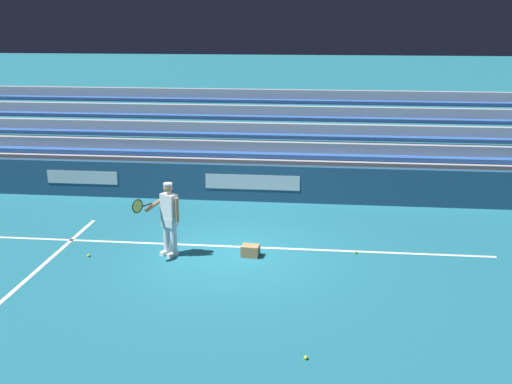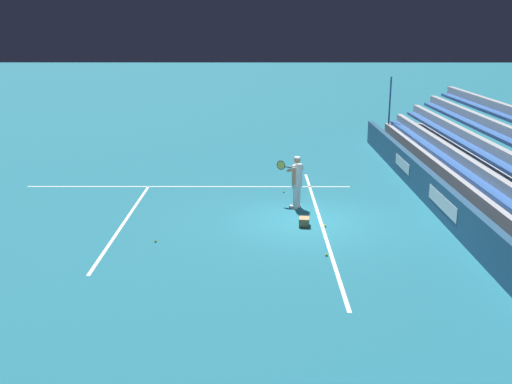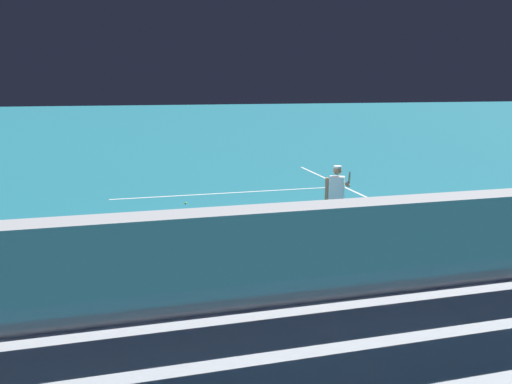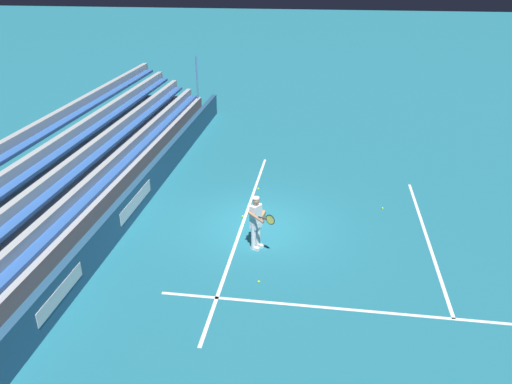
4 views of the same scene
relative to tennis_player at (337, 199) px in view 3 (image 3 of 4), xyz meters
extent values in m
plane|color=#1E6B7F|center=(-1.46, -0.17, -0.89)|extent=(160.00, 160.00, 0.00)
cube|color=white|center=(-1.46, -0.67, -0.89)|extent=(12.00, 0.10, 0.01)
cube|color=white|center=(2.65, 3.83, -0.89)|extent=(0.10, 12.00, 0.01)
cube|color=white|center=(-1.46, 5.33, -0.89)|extent=(8.22, 0.10, 0.01)
cube|color=navy|center=(-1.46, -4.47, -0.34)|extent=(25.73, 0.24, 1.10)
cube|color=silver|center=(-1.42, -4.34, -0.29)|extent=(2.80, 0.01, 0.44)
cube|color=#9EA3A8|center=(-1.46, -6.67, -0.34)|extent=(24.45, 3.20, 1.10)
cube|color=#2D5BAD|center=(-1.46, -5.47, 0.29)|extent=(23.96, 0.40, 0.12)
cube|color=#9EA3A8|center=(-1.46, -5.75, 0.43)|extent=(24.45, 0.24, 0.45)
cube|color=#2D5BAD|center=(-1.46, -6.27, 0.74)|extent=(23.96, 0.40, 0.12)
cube|color=#9EA3A8|center=(-1.46, -6.55, 0.88)|extent=(24.45, 0.24, 0.45)
cube|color=#2D5BAD|center=(-1.46, -7.07, 1.19)|extent=(23.96, 0.40, 0.12)
cylinder|color=silver|center=(-0.11, 0.03, -0.45)|extent=(0.15, 0.15, 0.88)
cylinder|color=silver|center=(0.08, -0.08, -0.45)|extent=(0.15, 0.15, 0.88)
cube|color=white|center=(-0.09, 0.09, -0.85)|extent=(0.23, 0.30, 0.09)
cube|color=white|center=(0.11, -0.02, -0.85)|extent=(0.23, 0.30, 0.09)
cube|color=silver|center=(-0.02, -0.02, -0.09)|extent=(0.40, 0.36, 0.20)
cube|color=white|center=(-0.02, -0.02, 0.28)|extent=(0.42, 0.36, 0.58)
sphere|color=#A37556|center=(-0.01, -0.01, 0.71)|extent=(0.21, 0.21, 0.21)
cylinder|color=white|center=(-0.01, -0.01, 0.80)|extent=(0.20, 0.20, 0.05)
cylinder|color=#A37556|center=(-0.23, 0.10, 0.24)|extent=(0.09, 0.09, 0.56)
cylinder|color=#A37556|center=(0.29, 0.03, 0.33)|extent=(0.37, 0.55, 0.24)
cylinder|color=black|center=(0.41, 0.24, 0.38)|extent=(0.18, 0.28, 0.03)
torus|color=black|center=(0.55, 0.48, 0.42)|extent=(0.18, 0.28, 0.31)
cylinder|color=#D6D14C|center=(0.55, 0.48, 0.42)|extent=(0.14, 0.24, 0.27)
cube|color=#A87F51|center=(-1.86, -0.13, -0.76)|extent=(0.43, 0.34, 0.26)
sphere|color=#CCE533|center=(-1.93, -0.76, -0.86)|extent=(0.07, 0.07, 0.07)
sphere|color=#CCE533|center=(1.81, 0.33, -0.86)|extent=(0.07, 0.07, 0.07)
sphere|color=#CCE533|center=(-3.25, 4.09, -0.86)|extent=(0.07, 0.07, 0.07)
sphere|color=#CCE533|center=(-4.27, -0.54, -0.86)|extent=(0.07, 0.07, 0.07)
camera|label=1|loc=(-3.36, 12.56, 4.34)|focal=42.00mm
camera|label=2|loc=(-18.81, 1.25, 4.91)|focal=42.00mm
camera|label=3|loc=(-4.99, -11.06, 2.77)|focal=35.00mm
camera|label=4|loc=(13.10, 1.87, 7.19)|focal=35.00mm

